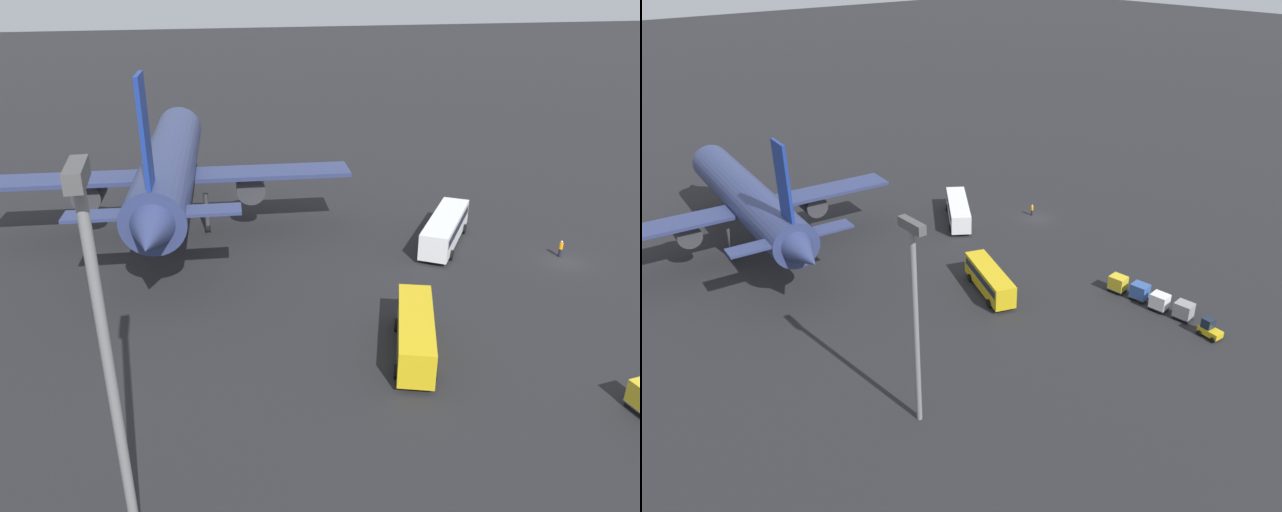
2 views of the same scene
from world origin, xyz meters
TOP-DOWN VIEW (x-y plane):
  - ground_plane at (0.00, 0.00)m, footprint 600.00×600.00m
  - airplane at (17.42, 37.10)m, footprint 45.39×38.36m
  - shuttle_bus_near at (6.93, 9.75)m, footprint 11.54×9.20m
  - shuttle_bus_far at (-11.90, 20.32)m, footprint 10.54×5.90m
  - worker_person at (1.19, -0.21)m, footprint 0.38×0.38m
  - light_pole at (-24.46, 39.92)m, footprint 2.80×0.70m

SIDE VIEW (x-z plane):
  - ground_plane at x=0.00m, z-range 0.00..0.00m
  - worker_person at x=1.19m, z-range 0.00..1.74m
  - shuttle_bus_near at x=6.93m, z-range 0.32..3.39m
  - shuttle_bus_far at x=-11.90m, z-range 0.32..3.46m
  - airplane at x=17.42m, z-range -2.34..16.61m
  - light_pole at x=-24.46m, z-range 2.04..21.39m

